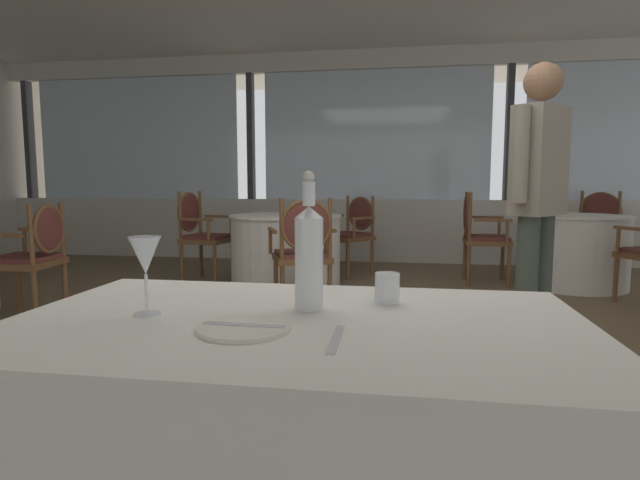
% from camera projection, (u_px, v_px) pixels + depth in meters
% --- Properties ---
extents(ground_plane, '(14.46, 14.46, 0.00)m').
position_uv_depth(ground_plane, '(335.00, 373.00, 2.82)').
color(ground_plane, '#756047').
extents(window_wall_far, '(10.93, 0.14, 2.82)m').
position_uv_depth(window_wall_far, '(374.00, 179.00, 6.79)').
color(window_wall_far, beige).
rests_on(window_wall_far, ground_plane).
extents(foreground_table, '(1.35, 0.80, 0.74)m').
position_uv_depth(foreground_table, '(297.00, 467.00, 1.22)').
color(foreground_table, silver).
rests_on(foreground_table, ground_plane).
extents(side_plate, '(0.21, 0.21, 0.01)m').
position_uv_depth(side_plate, '(244.00, 327.00, 1.09)').
color(side_plate, silver).
rests_on(side_plate, foreground_table).
extents(butter_knife, '(0.18, 0.02, 0.00)m').
position_uv_depth(butter_knife, '(244.00, 325.00, 1.09)').
color(butter_knife, silver).
rests_on(butter_knife, foreground_table).
extents(dinner_fork, '(0.02, 0.18, 0.00)m').
position_uv_depth(dinner_fork, '(336.00, 339.00, 1.02)').
color(dinner_fork, silver).
rests_on(dinner_fork, foreground_table).
extents(water_bottle, '(0.07, 0.07, 0.35)m').
position_uv_depth(water_bottle, '(309.00, 254.00, 1.26)').
color(water_bottle, white).
rests_on(water_bottle, foreground_table).
extents(wine_glass, '(0.08, 0.08, 0.19)m').
position_uv_depth(wine_glass, '(145.00, 258.00, 1.20)').
color(wine_glass, white).
rests_on(wine_glass, foreground_table).
extents(water_tumbler, '(0.07, 0.07, 0.08)m').
position_uv_depth(water_tumbler, '(387.00, 288.00, 1.33)').
color(water_tumbler, white).
rests_on(water_tumbler, foreground_table).
extents(dining_chair_0_2, '(0.51, 0.57, 0.91)m').
position_uv_depth(dining_chair_0_2, '(34.00, 250.00, 3.93)').
color(dining_chair_0_2, brown).
rests_on(dining_chair_0_2, ground_plane).
extents(background_table_1, '(1.06, 1.06, 0.74)m').
position_uv_depth(background_table_1, '(574.00, 251.00, 5.18)').
color(background_table_1, silver).
rests_on(background_table_1, ground_plane).
extents(dining_chair_1_1, '(0.65, 0.63, 0.98)m').
position_uv_depth(dining_chair_1_1, '(597.00, 227.00, 5.89)').
color(dining_chair_1_1, brown).
rests_on(dining_chair_1_1, ground_plane).
extents(dining_chair_1_2, '(0.48, 0.55, 0.97)m').
position_uv_depth(dining_chair_1_2, '(478.00, 230.00, 5.33)').
color(dining_chair_1_2, brown).
rests_on(dining_chair_1_2, ground_plane).
extents(background_table_2, '(1.16, 1.16, 0.74)m').
position_uv_depth(background_table_2, '(286.00, 250.00, 5.21)').
color(background_table_2, silver).
rests_on(background_table_2, ground_plane).
extents(dining_chair_2_0, '(0.66, 0.65, 0.92)m').
position_uv_depth(dining_chair_2_0, '(353.00, 228.00, 5.86)').
color(dining_chair_2_0, brown).
rests_on(dining_chair_2_0, ground_plane).
extents(dining_chair_2_1, '(0.53, 0.58, 0.98)m').
position_uv_depth(dining_chair_2_1, '(200.00, 228.00, 5.49)').
color(dining_chair_2_1, brown).
rests_on(dining_chair_2_1, ground_plane).
extents(dining_chair_2_2, '(0.63, 0.60, 0.95)m').
position_uv_depth(dining_chair_2_2, '(304.00, 245.00, 4.21)').
color(dining_chair_2_2, brown).
rests_on(dining_chair_2_2, ground_plane).
extents(diner_person_0, '(0.39, 0.42, 1.77)m').
position_uv_depth(diner_person_0, '(538.00, 190.00, 3.04)').
color(diner_person_0, '#424C42').
rests_on(diner_person_0, ground_plane).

